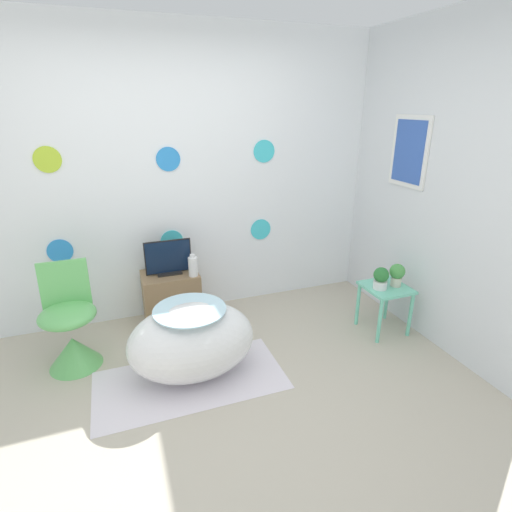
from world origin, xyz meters
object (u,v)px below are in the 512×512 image
(chair, at_px, (71,334))
(potted_plant_left, at_px, (381,278))
(tv, at_px, (168,259))
(vase, at_px, (193,266))
(potted_plant_right, at_px, (397,274))
(bathtub, at_px, (192,341))

(chair, xyz_separation_m, potted_plant_left, (2.51, -0.41, 0.26))
(tv, relative_size, vase, 2.03)
(potted_plant_left, distance_m, potted_plant_right, 0.17)
(bathtub, bearing_deg, potted_plant_right, 0.84)
(bathtub, relative_size, vase, 4.63)
(bathtub, xyz_separation_m, potted_plant_right, (1.83, 0.03, 0.26))
(potted_plant_left, height_order, potted_plant_right, potted_plant_right)
(chair, xyz_separation_m, tv, (0.83, 0.42, 0.35))
(bathtub, xyz_separation_m, chair, (-0.85, 0.44, -0.01))
(chair, bearing_deg, potted_plant_right, -8.70)
(vase, xyz_separation_m, potted_plant_right, (1.65, -0.71, -0.03))
(vase, bearing_deg, bathtub, -103.55)
(bathtub, height_order, potted_plant_right, potted_plant_right)
(chair, bearing_deg, bathtub, -27.14)
(tv, height_order, potted_plant_left, tv)
(chair, distance_m, tv, 1.00)
(bathtub, distance_m, potted_plant_right, 1.85)
(chair, bearing_deg, tv, 26.83)
(chair, height_order, vase, chair)
(chair, height_order, potted_plant_right, chair)
(bathtub, height_order, tv, tv)
(tv, bearing_deg, chair, -153.17)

